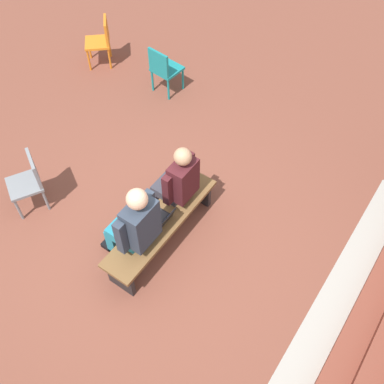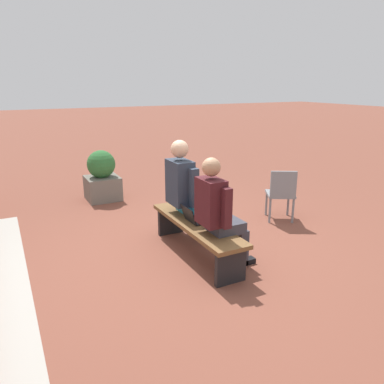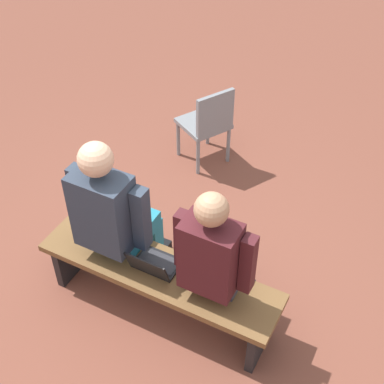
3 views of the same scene
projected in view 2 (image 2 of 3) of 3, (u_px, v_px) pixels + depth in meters
The scene contains 8 objects.
ground_plane at pixel (190, 251), 4.93m from camera, with size 60.00×60.00×0.00m, color brown.
concrete_strip at pixel (11, 297), 3.87m from camera, with size 5.22×0.40×0.01m, color #A8A399.
bench at pixel (196, 229), 4.73m from camera, with size 1.80×0.44×0.45m.
person_student at pixel (219, 211), 4.30m from camera, with size 0.55×0.69×1.35m.
person_adult at pixel (188, 190), 4.97m from camera, with size 0.60×0.76×1.44m.
laptop at pixel (195, 218), 4.70m from camera, with size 0.32×0.29×0.21m.
plastic_chair_far_left at pixel (281, 192), 5.89m from camera, with size 0.57×0.57×0.84m.
planter at pixel (102, 177), 7.00m from camera, with size 0.60×0.60×0.94m.
Camera 2 is at (-4.02, 2.05, 2.14)m, focal length 35.00 mm.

